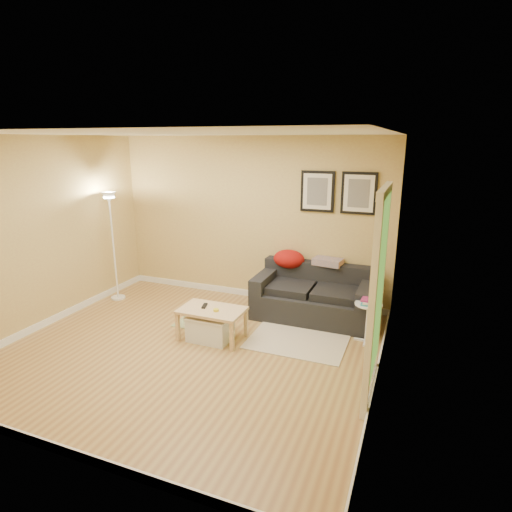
{
  "coord_description": "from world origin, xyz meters",
  "views": [
    {
      "loc": [
        2.5,
        -4.11,
        2.53
      ],
      "look_at": [
        0.55,
        0.85,
        1.05
      ],
      "focal_mm": 29.38,
      "sensor_mm": 36.0,
      "label": 1
    }
  ],
  "objects_px": {
    "storage_bin": "(210,327)",
    "side_table": "(367,323)",
    "sofa": "(314,293)",
    "floor_lamp": "(114,250)",
    "book_stack": "(369,301)",
    "coffee_table": "(212,324)"
  },
  "relations": [
    {
      "from": "coffee_table",
      "to": "side_table",
      "type": "bearing_deg",
      "value": 16.4
    },
    {
      "from": "coffee_table",
      "to": "side_table",
      "type": "height_order",
      "value": "side_table"
    },
    {
      "from": "side_table",
      "to": "book_stack",
      "type": "bearing_deg",
      "value": -100.65
    },
    {
      "from": "side_table",
      "to": "floor_lamp",
      "type": "height_order",
      "value": "floor_lamp"
    },
    {
      "from": "sofa",
      "to": "storage_bin",
      "type": "relative_size",
      "value": 3.05
    },
    {
      "from": "coffee_table",
      "to": "side_table",
      "type": "xyz_separation_m",
      "value": [
        1.9,
        0.65,
        0.06
      ]
    },
    {
      "from": "storage_bin",
      "to": "side_table",
      "type": "distance_m",
      "value": 2.03
    },
    {
      "from": "book_stack",
      "to": "floor_lamp",
      "type": "xyz_separation_m",
      "value": [
        -4.02,
        0.08,
        0.27
      ]
    },
    {
      "from": "storage_bin",
      "to": "floor_lamp",
      "type": "bearing_deg",
      "value": 160.22
    },
    {
      "from": "sofa",
      "to": "side_table",
      "type": "height_order",
      "value": "sofa"
    },
    {
      "from": "side_table",
      "to": "floor_lamp",
      "type": "xyz_separation_m",
      "value": [
        -4.02,
        0.07,
        0.57
      ]
    },
    {
      "from": "sofa",
      "to": "book_stack",
      "type": "xyz_separation_m",
      "value": [
        0.83,
        -0.51,
        0.19
      ]
    },
    {
      "from": "sofa",
      "to": "side_table",
      "type": "xyz_separation_m",
      "value": [
        0.83,
        -0.51,
        -0.11
      ]
    },
    {
      "from": "coffee_table",
      "to": "book_stack",
      "type": "xyz_separation_m",
      "value": [
        1.9,
        0.65,
        0.36
      ]
    },
    {
      "from": "sofa",
      "to": "floor_lamp",
      "type": "relative_size",
      "value": 0.96
    },
    {
      "from": "sofa",
      "to": "floor_lamp",
      "type": "distance_m",
      "value": 3.25
    },
    {
      "from": "floor_lamp",
      "to": "book_stack",
      "type": "bearing_deg",
      "value": -1.08
    },
    {
      "from": "coffee_table",
      "to": "floor_lamp",
      "type": "distance_m",
      "value": 2.33
    },
    {
      "from": "side_table",
      "to": "storage_bin",
      "type": "bearing_deg",
      "value": -160.11
    },
    {
      "from": "coffee_table",
      "to": "book_stack",
      "type": "relative_size",
      "value": 3.68
    },
    {
      "from": "sofa",
      "to": "storage_bin",
      "type": "xyz_separation_m",
      "value": [
        -1.07,
        -1.2,
        -0.2
      ]
    },
    {
      "from": "coffee_table",
      "to": "floor_lamp",
      "type": "relative_size",
      "value": 0.47
    }
  ]
}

